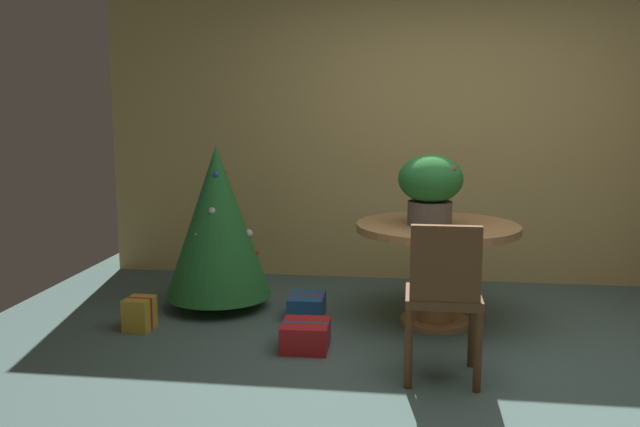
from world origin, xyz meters
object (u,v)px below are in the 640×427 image
flower_vase (430,185)px  holiday_tree (218,222)px  gift_box_blue (307,306)px  gift_box_gold (140,314)px  gift_box_red (306,336)px  round_dining_table (437,253)px  wooden_chair_near (444,292)px

flower_vase → holiday_tree: bearing=171.8°
flower_vase → gift_box_blue: size_ratio=1.48×
flower_vase → gift_box_gold: bearing=-169.9°
gift_box_blue → gift_box_red: gift_box_red is taller
round_dining_table → wooden_chair_near: size_ratio=1.24×
wooden_chair_near → gift_box_gold: 2.11m
gift_box_gold → gift_box_blue: bearing=21.3°
gift_box_blue → gift_box_gold: gift_box_gold is taller
gift_box_blue → flower_vase: bearing=-5.1°
round_dining_table → gift_box_blue: 1.00m
flower_vase → gift_box_red: bearing=-143.8°
flower_vase → gift_box_blue: bearing=174.9°
flower_vase → wooden_chair_near: (0.06, -0.95, -0.47)m
wooden_chair_near → holiday_tree: size_ratio=0.74×
wooden_chair_near → gift_box_blue: (-0.91, 1.03, -0.43)m
gift_box_blue → gift_box_gold: bearing=-158.7°
flower_vase → holiday_tree: holiday_tree is taller
gift_box_red → gift_box_gold: 1.19m
flower_vase → holiday_tree: (-1.53, 0.22, -0.32)m
gift_box_gold → wooden_chair_near: bearing=-17.1°
holiday_tree → gift_box_gold: holiday_tree is taller
flower_vase → gift_box_blue: flower_vase is taller
wooden_chair_near → gift_box_gold: size_ratio=4.01×
gift_box_blue → holiday_tree: bearing=168.0°
round_dining_table → holiday_tree: (-1.59, 0.18, 0.15)m
gift_box_red → gift_box_gold: size_ratio=1.39×
flower_vase → gift_box_blue: 1.23m
holiday_tree → wooden_chair_near: bearing=-36.5°
round_dining_table → flower_vase: bearing=-142.5°
round_dining_table → wooden_chair_near: 1.00m
round_dining_table → gift_box_gold: (-1.98, -0.39, -0.40)m
round_dining_table → gift_box_blue: bearing=177.9°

